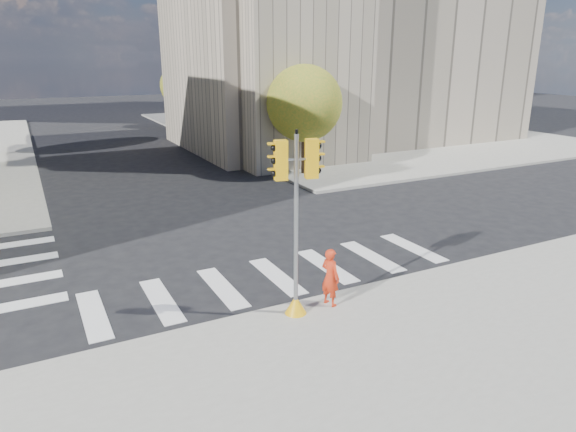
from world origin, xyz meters
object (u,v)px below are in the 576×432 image
object	(u,v)px
lamp_far	(207,80)
traffic_signal	(296,240)
photographer	(330,277)
lamp_near	(280,89)

from	to	relation	value
lamp_far	traffic_signal	distance (m)	33.88
lamp_far	photographer	bearing A→B (deg)	-103.45
photographer	traffic_signal	bearing A→B (deg)	74.27
lamp_near	lamp_far	xyz separation A→B (m)	(0.00, 14.00, 0.00)
traffic_signal	photographer	distance (m)	1.61
lamp_near	lamp_far	distance (m)	14.00
lamp_near	lamp_far	size ratio (longest dim) A/B	1.00
lamp_near	photographer	bearing A→B (deg)	-112.74
lamp_near	lamp_far	bearing A→B (deg)	90.00
lamp_far	traffic_signal	size ratio (longest dim) A/B	1.71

